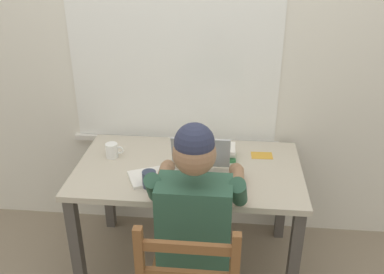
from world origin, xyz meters
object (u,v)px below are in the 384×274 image
object	(u,v)px
book_stack_main	(222,152)
landscape_photo_print	(262,155)
computer_mouse	(241,188)
coffee_mug_dark	(150,179)
seated_person	(196,219)
laptop	(199,171)
desk	(189,181)
coffee_mug_white	(112,150)

from	to	relation	value
book_stack_main	landscape_photo_print	bearing A→B (deg)	9.42
landscape_photo_print	computer_mouse	bearing A→B (deg)	-109.71
coffee_mug_dark	landscape_photo_print	size ratio (longest dim) A/B	0.87
seated_person	landscape_photo_print	world-z (taller)	seated_person
seated_person	laptop	distance (m)	0.33
seated_person	desk	bearing A→B (deg)	100.69
desk	coffee_mug_white	distance (m)	0.50
laptop	coffee_mug_white	distance (m)	0.58
computer_mouse	landscape_photo_print	xyz separation A→B (m)	(0.13, 0.41, -0.02)
desk	coffee_mug_white	xyz separation A→B (m)	(-0.47, 0.08, 0.14)
computer_mouse	landscape_photo_print	distance (m)	0.43
seated_person	laptop	bearing A→B (deg)	91.98
laptop	computer_mouse	distance (m)	0.25
coffee_mug_dark	book_stack_main	bearing A→B (deg)	44.76
seated_person	landscape_photo_print	bearing A→B (deg)	61.06
seated_person	book_stack_main	distance (m)	0.60
coffee_mug_white	landscape_photo_print	bearing A→B (deg)	6.57
coffee_mug_white	book_stack_main	world-z (taller)	coffee_mug_white
coffee_mug_dark	laptop	bearing A→B (deg)	20.72
coffee_mug_dark	coffee_mug_white	bearing A→B (deg)	133.25
coffee_mug_white	coffee_mug_dark	bearing A→B (deg)	-46.75
coffee_mug_white	coffee_mug_dark	xyz separation A→B (m)	(0.29, -0.31, 0.00)
coffee_mug_white	computer_mouse	bearing A→B (deg)	-21.18
seated_person	coffee_mug_white	distance (m)	0.77
seated_person	coffee_mug_white	bearing A→B (deg)	136.65
computer_mouse	coffee_mug_white	world-z (taller)	coffee_mug_white
desk	coffee_mug_white	world-z (taller)	coffee_mug_white
laptop	coffee_mug_white	bearing A→B (deg)	159.13
coffee_mug_white	book_stack_main	size ratio (longest dim) A/B	0.63
laptop	book_stack_main	bearing A→B (deg)	67.18
seated_person	computer_mouse	bearing A→B (deg)	45.46
laptop	coffee_mug_white	size ratio (longest dim) A/B	2.96
computer_mouse	laptop	bearing A→B (deg)	158.11
coffee_mug_dark	book_stack_main	size ratio (longest dim) A/B	0.64
seated_person	book_stack_main	xyz separation A→B (m)	(0.10, 0.59, 0.07)
desk	computer_mouse	bearing A→B (deg)	-36.36
coffee_mug_white	book_stack_main	xyz separation A→B (m)	(0.66, 0.06, -0.01)
computer_mouse	desk	bearing A→B (deg)	143.64
book_stack_main	landscape_photo_print	world-z (taller)	book_stack_main
computer_mouse	landscape_photo_print	world-z (taller)	computer_mouse
computer_mouse	coffee_mug_dark	xyz separation A→B (m)	(-0.49, -0.00, 0.03)
desk	book_stack_main	size ratio (longest dim) A/B	7.43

